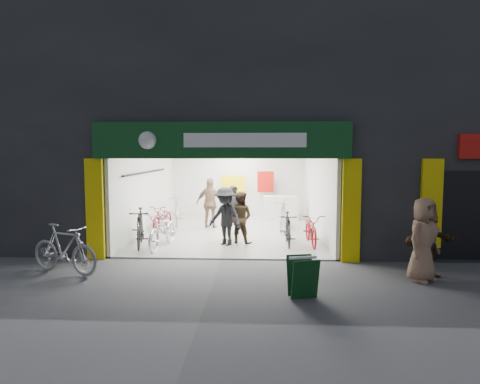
# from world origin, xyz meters

# --- Properties ---
(ground) EXTENTS (60.00, 60.00, 0.00)m
(ground) POSITION_xyz_m (0.00, 0.00, 0.00)
(ground) COLOR #56565B
(ground) RESTS_ON ground
(building) EXTENTS (17.00, 10.27, 8.00)m
(building) POSITION_xyz_m (0.91, 4.99, 4.31)
(building) COLOR #232326
(building) RESTS_ON ground
(bike_left_front) EXTENTS (0.96, 2.11, 1.07)m
(bike_left_front) POSITION_xyz_m (-1.80, 1.25, 0.54)
(bike_left_front) COLOR silver
(bike_left_front) RESTS_ON ground
(bike_left_midfront) EXTENTS (0.91, 1.95, 1.13)m
(bike_left_midfront) POSITION_xyz_m (-2.50, 1.36, 0.57)
(bike_left_midfront) COLOR black
(bike_left_midfront) RESTS_ON ground
(bike_left_midback) EXTENTS (0.82, 1.75, 0.88)m
(bike_left_midback) POSITION_xyz_m (-2.50, 4.23, 0.44)
(bike_left_midback) COLOR maroon
(bike_left_midback) RESTS_ON ground
(bike_left_back) EXTENTS (0.92, 2.01, 1.16)m
(bike_left_back) POSITION_xyz_m (-2.19, 5.22, 0.58)
(bike_left_back) COLOR #B4B5B9
(bike_left_back) RESTS_ON ground
(bike_right_front) EXTENTS (0.48, 1.65, 0.99)m
(bike_right_front) POSITION_xyz_m (1.80, 1.73, 0.50)
(bike_right_front) COLOR black
(bike_right_front) RESTS_ON ground
(bike_right_mid) EXTENTS (0.71, 1.85, 0.96)m
(bike_right_mid) POSITION_xyz_m (2.50, 1.87, 0.48)
(bike_right_mid) COLOR maroon
(bike_right_mid) RESTS_ON ground
(bike_right_back) EXTENTS (0.81, 1.91, 1.11)m
(bike_right_back) POSITION_xyz_m (1.80, 4.28, 0.56)
(bike_right_back) COLOR #ACACB1
(bike_right_back) RESTS_ON ground
(parked_bike) EXTENTS (1.97, 1.20, 1.14)m
(parked_bike) POSITION_xyz_m (-3.44, -1.43, 0.57)
(parked_bike) COLOR #A4A3A8
(parked_bike) RESTS_ON ground
(customer_a) EXTENTS (0.70, 0.58, 1.66)m
(customer_a) POSITION_xyz_m (0.11, 3.35, 0.83)
(customer_a) COLOR black
(customer_a) RESTS_ON ground
(customer_b) EXTENTS (0.93, 0.82, 1.59)m
(customer_b) POSITION_xyz_m (0.38, 1.98, 0.79)
(customer_b) COLOR #392A1A
(customer_b) RESTS_ON ground
(customer_c) EXTENTS (1.30, 1.17, 1.74)m
(customer_c) POSITION_xyz_m (-0.04, 1.62, 0.87)
(customer_c) COLOR black
(customer_c) RESTS_ON ground
(customer_d) EXTENTS (1.15, 0.65, 1.85)m
(customer_d) POSITION_xyz_m (-0.80, 4.46, 0.93)
(customer_d) COLOR #8A6950
(customer_d) RESTS_ON ground
(pedestrian_near) EXTENTS (1.05, 0.99, 1.80)m
(pedestrian_near) POSITION_xyz_m (4.46, -1.61, 0.90)
(pedestrian_near) COLOR #8E6952
(pedestrian_near) RESTS_ON ground
(pedestrian_far) EXTENTS (1.50, 0.96, 1.55)m
(pedestrian_far) POSITION_xyz_m (4.66, -1.32, 0.77)
(pedestrian_far) COLOR #3B281A
(pedestrian_far) RESTS_ON ground
(sandwich_board) EXTENTS (0.61, 0.62, 0.78)m
(sandwich_board) POSITION_xyz_m (1.79, -2.84, 0.43)
(sandwich_board) COLOR #0E3917
(sandwich_board) RESTS_ON ground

